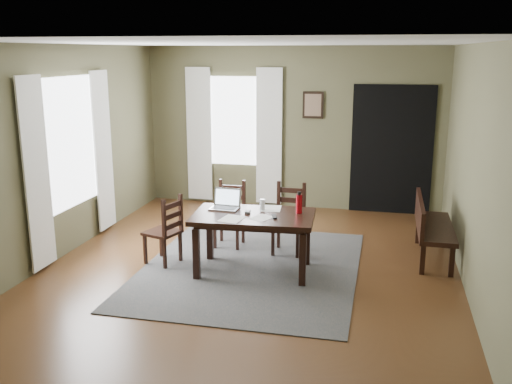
% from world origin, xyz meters
% --- Properties ---
extents(ground, '(5.00, 6.00, 0.01)m').
position_xyz_m(ground, '(0.00, 0.00, -0.01)').
color(ground, '#492C16').
extents(room_shell, '(5.02, 6.02, 2.71)m').
position_xyz_m(room_shell, '(0.00, 0.00, 1.80)').
color(room_shell, brown).
rests_on(room_shell, ground).
extents(rug, '(2.60, 3.20, 0.01)m').
position_xyz_m(rug, '(0.00, 0.00, 0.01)').
color(rug, '#3A3A3A').
rests_on(rug, ground).
extents(dining_table, '(1.48, 0.95, 0.71)m').
position_xyz_m(dining_table, '(0.06, -0.10, 0.64)').
color(dining_table, black).
rests_on(dining_table, rug).
extents(chair_end, '(0.48, 0.48, 0.88)m').
position_xyz_m(chair_end, '(-1.08, -0.08, 0.43)').
color(chair_end, black).
rests_on(chair_end, rug).
extents(chair_back_left, '(0.39, 0.39, 0.89)m').
position_xyz_m(chair_back_left, '(-0.48, 0.79, 0.44)').
color(chair_back_left, black).
rests_on(chair_back_left, rug).
extents(chair_back_right, '(0.42, 0.42, 0.92)m').
position_xyz_m(chair_back_right, '(0.36, 0.69, 0.45)').
color(chair_back_right, black).
rests_on(chair_back_right, rug).
extents(bench, '(0.44, 1.37, 0.78)m').
position_xyz_m(bench, '(2.15, 0.87, 0.46)').
color(bench, black).
rests_on(bench, ground).
extents(laptop, '(0.36, 0.29, 0.24)m').
position_xyz_m(laptop, '(-0.34, 0.10, 0.79)').
color(laptop, '#B7B7BC').
rests_on(laptop, dining_table).
extents(computer_mouse, '(0.07, 0.10, 0.03)m').
position_xyz_m(computer_mouse, '(-0.02, -0.08, 0.74)').
color(computer_mouse, '#3F3F42').
rests_on(computer_mouse, dining_table).
extents(tv_remote, '(0.10, 0.18, 0.02)m').
position_xyz_m(tv_remote, '(0.33, -0.17, 0.74)').
color(tv_remote, black).
rests_on(tv_remote, dining_table).
extents(drinking_glass, '(0.08, 0.08, 0.14)m').
position_xyz_m(drinking_glass, '(0.12, 0.10, 0.80)').
color(drinking_glass, silver).
rests_on(drinking_glass, dining_table).
extents(water_bottle, '(0.09, 0.09, 0.26)m').
position_xyz_m(water_bottle, '(0.58, 0.08, 0.85)').
color(water_bottle, '#AA0D15').
rests_on(water_bottle, dining_table).
extents(paper_b, '(0.31, 0.33, 0.00)m').
position_xyz_m(paper_b, '(0.19, -0.23, 0.73)').
color(paper_b, white).
rests_on(paper_b, dining_table).
extents(paper_c, '(0.27, 0.33, 0.00)m').
position_xyz_m(paper_c, '(0.22, 0.19, 0.73)').
color(paper_c, white).
rests_on(paper_c, dining_table).
extents(paper_e, '(0.29, 0.35, 0.00)m').
position_xyz_m(paper_e, '(-0.14, -0.34, 0.73)').
color(paper_e, white).
rests_on(paper_e, dining_table).
extents(window_left, '(0.01, 1.30, 1.70)m').
position_xyz_m(window_left, '(-2.47, 0.20, 1.45)').
color(window_left, white).
rests_on(window_left, ground).
extents(window_back, '(1.00, 0.01, 1.50)m').
position_xyz_m(window_back, '(-1.00, 2.97, 1.45)').
color(window_back, white).
rests_on(window_back, ground).
extents(curtain_left_near, '(0.03, 0.48, 2.30)m').
position_xyz_m(curtain_left_near, '(-2.44, -0.62, 1.20)').
color(curtain_left_near, silver).
rests_on(curtain_left_near, ground).
extents(curtain_left_far, '(0.03, 0.48, 2.30)m').
position_xyz_m(curtain_left_far, '(-2.44, 1.02, 1.20)').
color(curtain_left_far, silver).
rests_on(curtain_left_far, ground).
extents(curtain_back_left, '(0.44, 0.03, 2.30)m').
position_xyz_m(curtain_back_left, '(-1.62, 2.94, 1.20)').
color(curtain_back_left, silver).
rests_on(curtain_back_left, ground).
extents(curtain_back_right, '(0.44, 0.03, 2.30)m').
position_xyz_m(curtain_back_right, '(-0.38, 2.94, 1.20)').
color(curtain_back_right, silver).
rests_on(curtain_back_right, ground).
extents(framed_picture, '(0.34, 0.03, 0.44)m').
position_xyz_m(framed_picture, '(0.35, 2.97, 1.75)').
color(framed_picture, black).
rests_on(framed_picture, ground).
extents(doorway_back, '(1.30, 0.03, 2.10)m').
position_xyz_m(doorway_back, '(1.65, 2.97, 1.05)').
color(doorway_back, black).
rests_on(doorway_back, ground).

